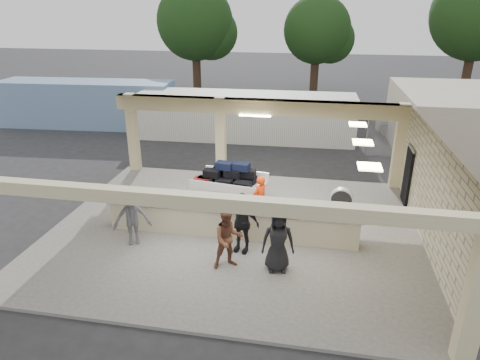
% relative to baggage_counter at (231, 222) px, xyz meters
% --- Properties ---
extents(ground, '(120.00, 120.00, 0.00)m').
position_rel_baggage_counter_xyz_m(ground, '(0.00, 0.50, -0.59)').
color(ground, '#252528').
rests_on(ground, ground).
extents(pavilion, '(12.01, 10.00, 3.55)m').
position_rel_baggage_counter_xyz_m(pavilion, '(0.21, 1.16, 0.76)').
color(pavilion, '#635F5C').
rests_on(pavilion, ground).
extents(baggage_counter, '(8.20, 0.58, 0.98)m').
position_rel_baggage_counter_xyz_m(baggage_counter, '(0.00, 0.00, 0.00)').
color(baggage_counter, '#C1B390').
rests_on(baggage_counter, pavilion).
extents(luggage_cart, '(2.83, 2.00, 1.53)m').
position_rel_baggage_counter_xyz_m(luggage_cart, '(-0.66, 2.69, 0.34)').
color(luggage_cart, silver).
rests_on(luggage_cart, pavilion).
extents(drum_fan, '(0.86, 0.46, 0.92)m').
position_rel_baggage_counter_xyz_m(drum_fan, '(3.56, 2.42, 0.01)').
color(drum_fan, silver).
rests_on(drum_fan, pavilion).
extents(baggage_handler, '(0.64, 0.70, 1.69)m').
position_rel_baggage_counter_xyz_m(baggage_handler, '(0.77, 1.12, 0.36)').
color(baggage_handler, '#FF3E0D').
rests_on(baggage_handler, pavilion).
extents(passenger_a, '(0.94, 0.71, 1.77)m').
position_rel_baggage_counter_xyz_m(passenger_a, '(0.28, -1.72, 0.40)').
color(passenger_a, brown).
rests_on(passenger_a, pavilion).
extents(passenger_b, '(1.18, 0.66, 1.91)m').
position_rel_baggage_counter_xyz_m(passenger_b, '(0.49, -0.82, 0.47)').
color(passenger_b, black).
rests_on(passenger_b, pavilion).
extents(passenger_c, '(1.23, 0.84, 1.80)m').
position_rel_baggage_counter_xyz_m(passenger_c, '(-2.88, -1.03, 0.41)').
color(passenger_c, '#4A4A4F').
rests_on(passenger_c, pavilion).
extents(passenger_d, '(0.96, 0.52, 1.86)m').
position_rel_baggage_counter_xyz_m(passenger_d, '(1.66, -1.63, 0.44)').
color(passenger_d, black).
rests_on(passenger_d, pavilion).
extents(car_white_a, '(5.94, 3.82, 1.57)m').
position_rel_baggage_counter_xyz_m(car_white_a, '(8.75, 13.75, 0.20)').
color(car_white_a, white).
rests_on(car_white_a, ground).
extents(car_white_b, '(4.51, 2.98, 1.34)m').
position_rel_baggage_counter_xyz_m(car_white_b, '(11.72, 14.14, 0.08)').
color(car_white_b, white).
rests_on(car_white_b, ground).
extents(car_dark, '(4.32, 4.24, 1.49)m').
position_rel_baggage_counter_xyz_m(car_dark, '(7.67, 15.06, 0.16)').
color(car_dark, black).
rests_on(car_dark, ground).
extents(container_white, '(12.00, 2.71, 2.59)m').
position_rel_baggage_counter_xyz_m(container_white, '(-1.42, 11.27, 0.71)').
color(container_white, white).
rests_on(container_white, ground).
extents(container_blue, '(10.84, 3.24, 2.78)m').
position_rel_baggage_counter_xyz_m(container_blue, '(-11.66, 12.36, 0.80)').
color(container_blue, '#7095B4').
rests_on(container_blue, ground).
extents(tree_left, '(6.60, 6.30, 9.00)m').
position_rel_baggage_counter_xyz_m(tree_left, '(-7.68, 24.66, 5.00)').
color(tree_left, '#382619').
rests_on(tree_left, ground).
extents(tree_mid, '(6.00, 5.60, 8.00)m').
position_rel_baggage_counter_xyz_m(tree_mid, '(2.32, 26.66, 4.38)').
color(tree_mid, '#382619').
rests_on(tree_mid, ground).
extents(adjacent_building, '(6.00, 8.00, 3.20)m').
position_rel_baggage_counter_xyz_m(adjacent_building, '(9.50, 10.50, 1.01)').
color(adjacent_building, beige).
rests_on(adjacent_building, ground).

